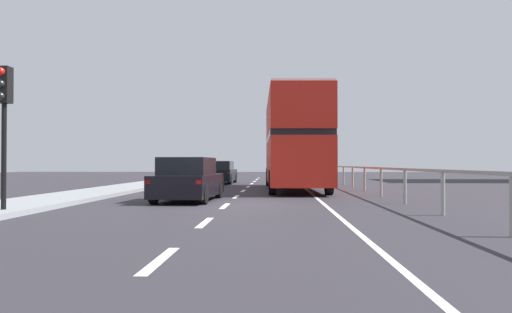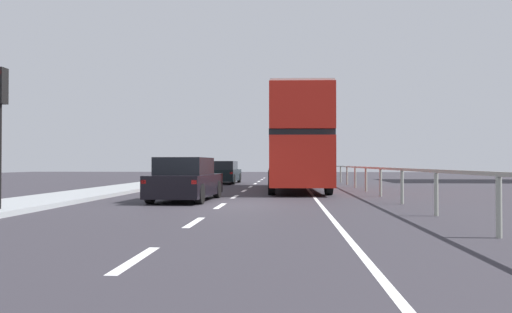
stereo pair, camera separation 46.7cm
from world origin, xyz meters
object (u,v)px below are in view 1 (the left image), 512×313
object	(u,v)px
double_decker_bus_red	(294,140)
sedan_car_ahead	(220,173)
hatchback_car_near	(188,180)
traffic_signal_pole	(4,102)

from	to	relation	value
double_decker_bus_red	sedan_car_ahead	distance (m)	8.90
hatchback_car_near	traffic_signal_pole	xyz separation A→B (m)	(-3.71, -4.79, 2.08)
double_decker_bus_red	sedan_car_ahead	world-z (taller)	double_decker_bus_red
hatchback_car_near	traffic_signal_pole	bearing A→B (deg)	-125.00
sedan_car_ahead	traffic_signal_pole	bearing A→B (deg)	-98.20
double_decker_bus_red	hatchback_car_near	distance (m)	8.25
hatchback_car_near	traffic_signal_pole	world-z (taller)	traffic_signal_pole
sedan_car_ahead	double_decker_bus_red	bearing A→B (deg)	-58.54
double_decker_bus_red	sedan_car_ahead	bearing A→B (deg)	118.60
double_decker_bus_red	hatchback_car_near	bearing A→B (deg)	-120.35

